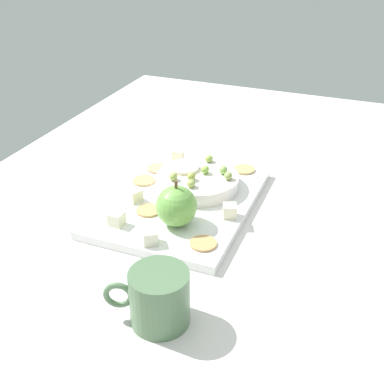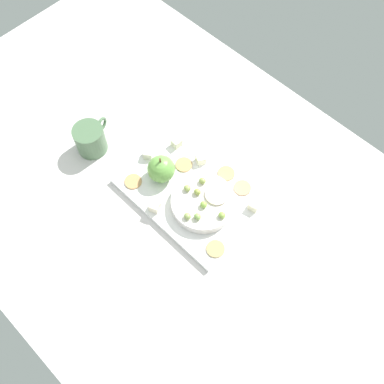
{
  "view_description": "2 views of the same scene",
  "coord_description": "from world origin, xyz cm",
  "px_view_note": "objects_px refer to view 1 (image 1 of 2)",
  "views": [
    {
      "loc": [
        66.23,
        26.49,
        49.79
      ],
      "look_at": [
        -3.13,
        -1.14,
        7.08
      ],
      "focal_mm": 46.37,
      "sensor_mm": 36.0,
      "label": 1
    },
    {
      "loc": [
        -39.16,
        32.71,
        100.39
      ],
      "look_at": [
        -5.28,
        -2.16,
        7.04
      ],
      "focal_mm": 41.62,
      "sensor_mm": 36.0,
      "label": 2
    }
  ],
  "objects_px": {
    "serving_dish": "(198,181)",
    "apple_whole": "(176,206)",
    "grape_2": "(173,177)",
    "cheese_cube_2": "(135,195)",
    "cheese_cube_4": "(178,155)",
    "grape_1": "(205,170)",
    "grape_6": "(228,176)",
    "platter": "(181,201)",
    "cracker_4": "(144,181)",
    "cracker_2": "(244,169)",
    "grape_4": "(209,159)",
    "cracker_3": "(148,210)",
    "cheese_cube_3": "(117,219)",
    "cheese_cube_1": "(150,237)",
    "cheese_cube_0": "(230,211)",
    "apple_slice_0": "(184,168)",
    "cracker_0": "(203,243)",
    "cracker_1": "(158,169)",
    "grape_5": "(191,176)",
    "grape_0": "(191,184)",
    "cup": "(158,298)",
    "grape_3": "(223,170)"
  },
  "relations": [
    {
      "from": "cheese_cube_1",
      "to": "cracker_4",
      "type": "height_order",
      "value": "cheese_cube_1"
    },
    {
      "from": "cheese_cube_0",
      "to": "cracker_4",
      "type": "height_order",
      "value": "cheese_cube_0"
    },
    {
      "from": "cheese_cube_2",
      "to": "cheese_cube_0",
      "type": "bearing_deg",
      "value": 93.7
    },
    {
      "from": "apple_whole",
      "to": "grape_2",
      "type": "relative_size",
      "value": 4.0
    },
    {
      "from": "cheese_cube_3",
      "to": "cracker_1",
      "type": "bearing_deg",
      "value": -173.73
    },
    {
      "from": "platter",
      "to": "apple_slice_0",
      "type": "xyz_separation_m",
      "value": [
        -0.06,
        -0.02,
        0.04
      ]
    },
    {
      "from": "platter",
      "to": "cracker_2",
      "type": "height_order",
      "value": "cracker_2"
    },
    {
      "from": "cracker_3",
      "to": "grape_5",
      "type": "relative_size",
      "value": 2.5
    },
    {
      "from": "cheese_cube_4",
      "to": "serving_dish",
      "type": "bearing_deg",
      "value": 40.68
    },
    {
      "from": "platter",
      "to": "grape_1",
      "type": "relative_size",
      "value": 19.78
    },
    {
      "from": "apple_slice_0",
      "to": "grape_1",
      "type": "bearing_deg",
      "value": 86.45
    },
    {
      "from": "platter",
      "to": "cracker_3",
      "type": "relative_size",
      "value": 7.92
    },
    {
      "from": "cracker_4",
      "to": "grape_4",
      "type": "xyz_separation_m",
      "value": [
        -0.08,
        0.1,
        0.03
      ]
    },
    {
      "from": "grape_2",
      "to": "cracker_0",
      "type": "bearing_deg",
      "value": 39.16
    },
    {
      "from": "platter",
      "to": "cracker_2",
      "type": "distance_m",
      "value": 0.16
    },
    {
      "from": "cheese_cube_1",
      "to": "cheese_cube_4",
      "type": "distance_m",
      "value": 0.29
    },
    {
      "from": "cheese_cube_3",
      "to": "apple_slice_0",
      "type": "height_order",
      "value": "apple_slice_0"
    },
    {
      "from": "cheese_cube_1",
      "to": "cheese_cube_4",
      "type": "height_order",
      "value": "same"
    },
    {
      "from": "cracker_2",
      "to": "apple_slice_0",
      "type": "bearing_deg",
      "value": -48.03
    },
    {
      "from": "serving_dish",
      "to": "cheese_cube_2",
      "type": "distance_m",
      "value": 0.12
    },
    {
      "from": "cheese_cube_2",
      "to": "cheese_cube_4",
      "type": "relative_size",
      "value": 1.0
    },
    {
      "from": "cracker_4",
      "to": "cracker_3",
      "type": "bearing_deg",
      "value": 30.63
    },
    {
      "from": "cheese_cube_3",
      "to": "grape_6",
      "type": "bearing_deg",
      "value": 141.85
    },
    {
      "from": "apple_slice_0",
      "to": "platter",
      "type": "bearing_deg",
      "value": 17.12
    },
    {
      "from": "cracker_1",
      "to": "grape_3",
      "type": "distance_m",
      "value": 0.15
    },
    {
      "from": "serving_dish",
      "to": "cheese_cube_1",
      "type": "relative_size",
      "value": 6.74
    },
    {
      "from": "platter",
      "to": "cracker_4",
      "type": "relative_size",
      "value": 7.92
    },
    {
      "from": "cracker_2",
      "to": "grape_2",
      "type": "bearing_deg",
      "value": -35.67
    },
    {
      "from": "cracker_1",
      "to": "grape_6",
      "type": "relative_size",
      "value": 2.5
    },
    {
      "from": "platter",
      "to": "cheese_cube_0",
      "type": "height_order",
      "value": "cheese_cube_0"
    },
    {
      "from": "cheese_cube_1",
      "to": "cheese_cube_2",
      "type": "height_order",
      "value": "same"
    },
    {
      "from": "apple_whole",
      "to": "apple_slice_0",
      "type": "relative_size",
      "value": 1.2
    },
    {
      "from": "grape_1",
      "to": "cup",
      "type": "bearing_deg",
      "value": 10.46
    },
    {
      "from": "grape_5",
      "to": "cracker_3",
      "type": "bearing_deg",
      "value": -26.38
    },
    {
      "from": "cheese_cube_4",
      "to": "grape_4",
      "type": "bearing_deg",
      "value": 67.96
    },
    {
      "from": "cracker_3",
      "to": "cheese_cube_3",
      "type": "bearing_deg",
      "value": -28.15
    },
    {
      "from": "grape_4",
      "to": "cup",
      "type": "xyz_separation_m",
      "value": [
        0.38,
        0.07,
        -0.01
      ]
    },
    {
      "from": "apple_whole",
      "to": "cracker_2",
      "type": "height_order",
      "value": "apple_whole"
    },
    {
      "from": "grape_2",
      "to": "cheese_cube_1",
      "type": "bearing_deg",
      "value": 10.63
    },
    {
      "from": "serving_dish",
      "to": "cracker_0",
      "type": "height_order",
      "value": "serving_dish"
    },
    {
      "from": "cheese_cube_0",
      "to": "cheese_cube_1",
      "type": "height_order",
      "value": "same"
    },
    {
      "from": "cheese_cube_1",
      "to": "cracker_4",
      "type": "bearing_deg",
      "value": -150.71
    },
    {
      "from": "grape_5",
      "to": "grape_6",
      "type": "height_order",
      "value": "same"
    },
    {
      "from": "serving_dish",
      "to": "apple_whole",
      "type": "bearing_deg",
      "value": 5.61
    },
    {
      "from": "cup",
      "to": "cheese_cube_0",
      "type": "bearing_deg",
      "value": 176.69
    },
    {
      "from": "cheese_cube_0",
      "to": "cracker_3",
      "type": "bearing_deg",
      "value": -75.05
    },
    {
      "from": "grape_0",
      "to": "grape_1",
      "type": "bearing_deg",
      "value": 175.37
    },
    {
      "from": "serving_dish",
      "to": "grape_2",
      "type": "xyz_separation_m",
      "value": [
        0.03,
        -0.03,
        0.02
      ]
    },
    {
      "from": "platter",
      "to": "cheese_cube_4",
      "type": "relative_size",
      "value": 14.81
    },
    {
      "from": "grape_1",
      "to": "grape_6",
      "type": "relative_size",
      "value": 1.0
    }
  ]
}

